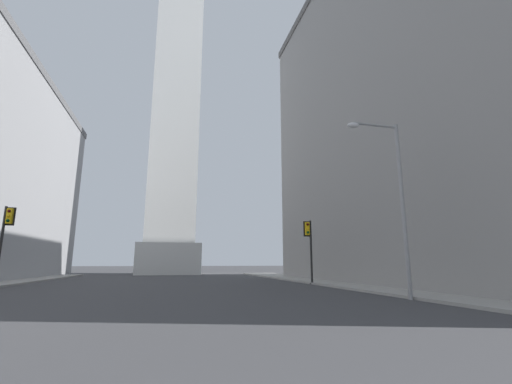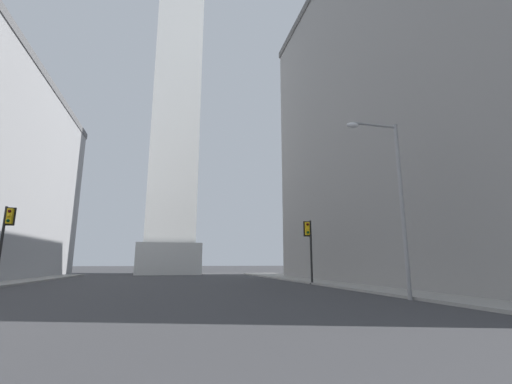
{
  "view_description": "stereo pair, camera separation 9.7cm",
  "coord_description": "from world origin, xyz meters",
  "px_view_note": "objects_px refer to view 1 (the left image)",
  "views": [
    {
      "loc": [
        0.04,
        -1.24,
        1.75
      ],
      "look_at": [
        7.47,
        28.41,
        8.09
      ],
      "focal_mm": 24.0,
      "sensor_mm": 36.0,
      "label": 1
    },
    {
      "loc": [
        0.14,
        -1.26,
        1.75
      ],
      "look_at": [
        7.47,
        28.41,
        8.09
      ],
      "focal_mm": 24.0,
      "sensor_mm": 36.0,
      "label": 2
    }
  ],
  "objects_px": {
    "traffic_light_mid_left": "(5,234)",
    "street_lamp": "(394,189)",
    "obelisk": "(179,58)",
    "traffic_light_mid_right": "(309,242)"
  },
  "relations": [
    {
      "from": "traffic_light_mid_left",
      "to": "street_lamp",
      "type": "relative_size",
      "value": 0.64
    },
    {
      "from": "obelisk",
      "to": "traffic_light_mid_right",
      "type": "relative_size",
      "value": 14.54
    },
    {
      "from": "traffic_light_mid_right",
      "to": "traffic_light_mid_left",
      "type": "height_order",
      "value": "traffic_light_mid_left"
    },
    {
      "from": "traffic_light_mid_left",
      "to": "street_lamp",
      "type": "height_order",
      "value": "street_lamp"
    },
    {
      "from": "obelisk",
      "to": "traffic_light_mid_left",
      "type": "bearing_deg",
      "value": -111.66
    },
    {
      "from": "traffic_light_mid_right",
      "to": "obelisk",
      "type": "bearing_deg",
      "value": 111.71
    },
    {
      "from": "obelisk",
      "to": "street_lamp",
      "type": "xyz_separation_m",
      "value": [
        11.0,
        -41.72,
        -32.04
      ]
    },
    {
      "from": "traffic_light_mid_right",
      "to": "traffic_light_mid_left",
      "type": "bearing_deg",
      "value": 178.7
    },
    {
      "from": "obelisk",
      "to": "traffic_light_mid_left",
      "type": "xyz_separation_m",
      "value": [
        -11.35,
        -28.59,
        -33.7
      ]
    },
    {
      "from": "obelisk",
      "to": "traffic_light_mid_right",
      "type": "xyz_separation_m",
      "value": [
        11.59,
        -29.11,
        -33.97
      ]
    }
  ]
}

